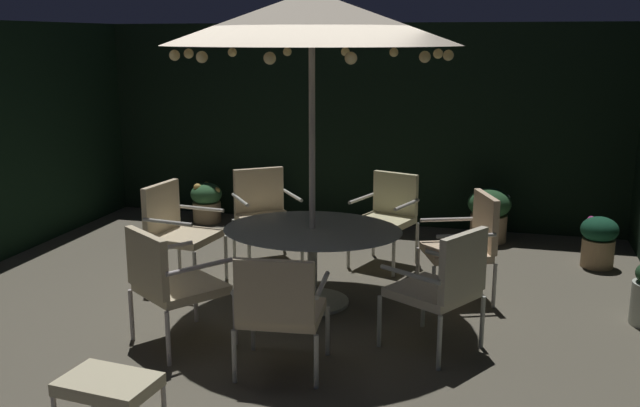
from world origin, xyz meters
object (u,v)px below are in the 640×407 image
object	(u,v)px
potted_plant_back_right	(599,240)
potted_plant_front_corner	(265,199)
patio_chair_south	(279,306)
potted_plant_right_near	(489,213)
patio_chair_southwest	(444,283)
patio_chair_northeast	(264,209)
patio_chair_north	(388,212)
patio_chair_southeast	(169,279)
patio_chair_east	(176,226)
patio_umbrella	(312,19)
patio_chair_west	(467,240)
patio_dining_table	(312,243)
ottoman_footrest	(108,386)
potted_plant_right_far	(207,201)

from	to	relation	value
potted_plant_back_right	potted_plant_front_corner	xyz separation A→B (m)	(-4.09, 0.97, 0.00)
patio_chair_south	potted_plant_front_corner	xyz separation A→B (m)	(-1.58, 4.23, -0.23)
potted_plant_front_corner	potted_plant_right_near	xyz separation A→B (m)	(2.93, -0.25, 0.05)
patio_chair_south	patio_chair_southwest	distance (m)	1.30
potted_plant_back_right	patio_chair_northeast	bearing A→B (deg)	-169.56
patio_chair_north	potted_plant_back_right	world-z (taller)	patio_chair_north
patio_chair_southwest	patio_chair_southeast	bearing A→B (deg)	-167.93
patio_chair_northeast	patio_chair_east	size ratio (longest dim) A/B	0.99
patio_chair_east	patio_chair_southeast	bearing A→B (deg)	-66.18
patio_umbrella	patio_chair_west	bearing A→B (deg)	21.17
patio_dining_table	patio_umbrella	xyz separation A→B (m)	(0.00, 0.00, 1.98)
patio_dining_table	potted_plant_front_corner	distance (m)	3.14
patio_chair_south	potted_plant_back_right	xyz separation A→B (m)	(2.52, 3.26, -0.23)
patio_chair_east	ottoman_footrest	xyz separation A→B (m)	(0.84, -2.68, -0.26)
patio_dining_table	potted_plant_right_far	size ratio (longest dim) A/B	3.07
patio_dining_table	patio_chair_southwest	size ratio (longest dim) A/B	1.65
patio_umbrella	potted_plant_back_right	size ratio (longest dim) A/B	5.21
patio_chair_north	patio_chair_northeast	bearing A→B (deg)	-171.41
patio_chair_south	potted_plant_right_far	bearing A→B (deg)	120.25
patio_chair_west	potted_plant_back_right	distance (m)	1.86
patio_chair_northeast	ottoman_footrest	distance (m)	3.68
patio_chair_southeast	potted_plant_right_near	size ratio (longest dim) A/B	1.49
patio_chair_east	potted_plant_right_near	distance (m)	3.78
patio_umbrella	patio_chair_southwest	size ratio (longest dim) A/B	2.88
patio_chair_northeast	patio_chair_southeast	size ratio (longest dim) A/B	1.03
patio_chair_southwest	potted_plant_back_right	size ratio (longest dim) A/B	1.81
patio_chair_west	ottoman_footrest	xyz separation A→B (m)	(-1.96, -3.03, -0.22)
potted_plant_right_near	ottoman_footrest	bearing A→B (deg)	-112.64
patio_chair_northeast	ottoman_footrest	world-z (taller)	patio_chair_northeast
patio_chair_north	potted_plant_front_corner	xyz separation A→B (m)	(-1.89, 1.42, -0.28)
patio_chair_northeast	potted_plant_back_right	size ratio (longest dim) A/B	1.81
potted_plant_front_corner	patio_umbrella	bearing A→B (deg)	-62.96
patio_chair_southeast	patio_chair_north	bearing A→B (deg)	62.93
patio_chair_east	potted_plant_front_corner	bearing A→B (deg)	89.61
patio_chair_southwest	ottoman_footrest	world-z (taller)	patio_chair_southwest
potted_plant_right_near	potted_plant_right_far	bearing A→B (deg)	-179.74
patio_chair_southeast	patio_chair_west	distance (m)	2.79
potted_plant_front_corner	potted_plant_right_near	size ratio (longest dim) A/B	0.86
potted_plant_right_near	potted_plant_back_right	bearing A→B (deg)	-31.74
patio_chair_south	patio_chair_west	world-z (taller)	patio_chair_west
patio_umbrella	ottoman_footrest	distance (m)	3.40
patio_dining_table	potted_plant_right_near	bearing A→B (deg)	59.38
patio_chair_southwest	patio_chair_northeast	bearing A→B (deg)	138.14
ottoman_footrest	potted_plant_right_far	distance (m)	5.26
patio_chair_south	patio_umbrella	bearing A→B (deg)	96.07
patio_umbrella	potted_plant_back_right	bearing A→B (deg)	34.27
potted_plant_right_far	potted_plant_right_near	size ratio (longest dim) A/B	0.82
patio_dining_table	patio_chair_west	bearing A→B (deg)	21.17
patio_chair_northeast	patio_chair_west	bearing A→B (deg)	-15.98
patio_chair_south	potted_plant_back_right	size ratio (longest dim) A/B	1.68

